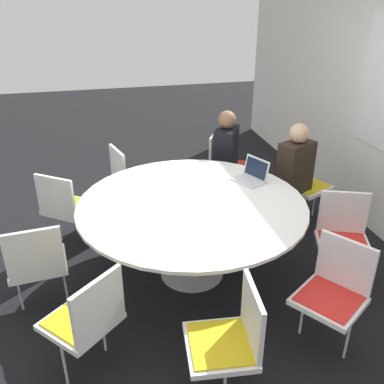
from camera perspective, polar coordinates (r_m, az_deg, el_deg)
ground_plane at (r=4.09m, az=0.00°, el=-10.73°), size 16.00×16.00×0.00m
conference_table at (r=3.74m, az=0.00°, el=-2.81°), size 1.98×1.98×0.75m
chair_0 at (r=4.90m, az=14.51°, el=1.73°), size 0.57×0.58×0.84m
chair_1 at (r=5.23m, az=4.30°, el=4.12°), size 0.59×0.58×0.84m
chair_2 at (r=4.85m, az=-8.31°, el=2.08°), size 0.54×0.52×0.84m
chair_3 at (r=4.38m, az=-16.46°, el=-1.59°), size 0.60×0.60×0.84m
chair_4 at (r=3.61m, az=-19.99°, el=-8.59°), size 0.46×0.48×0.84m
chair_5 at (r=2.99m, az=-13.84°, el=-15.83°), size 0.61×0.61×0.84m
chair_6 at (r=2.79m, az=5.20°, el=-18.59°), size 0.48×0.46×0.84m
chair_7 at (r=3.29m, az=18.46°, el=-12.08°), size 0.60×0.59×0.84m
chair_8 at (r=3.94m, az=19.53°, el=-5.32°), size 0.55×0.56×0.84m
person_0 at (r=4.60m, az=13.72°, el=2.88°), size 0.35×0.42×1.19m
person_1 at (r=4.93m, az=4.71°, el=5.14°), size 0.42×0.37×1.19m
laptop at (r=4.11m, az=8.00°, el=2.22°), size 0.36×0.33×0.21m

